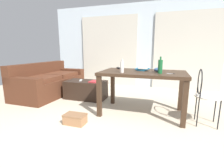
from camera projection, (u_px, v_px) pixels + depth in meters
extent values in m
plane|color=beige|center=(128.00, 110.00, 3.08)|extent=(8.62, 8.62, 0.00)
cube|color=silver|center=(146.00, 46.00, 4.87)|extent=(5.93, 0.10, 2.43)
cube|color=beige|center=(109.00, 51.00, 5.17)|extent=(1.78, 0.03, 2.11)
cube|color=beige|center=(187.00, 52.00, 4.47)|extent=(1.78, 0.03, 2.11)
cube|color=#4C2819|center=(51.00, 86.00, 4.12)|extent=(0.89, 1.87, 0.41)
cube|color=#4C2819|center=(39.00, 70.00, 4.15)|extent=(0.22, 1.86, 0.37)
cube|color=#4C2819|center=(69.00, 71.00, 4.83)|extent=(0.87, 0.21, 0.15)
cube|color=#4C2819|center=(23.00, 81.00, 3.29)|extent=(0.87, 0.21, 0.15)
cube|color=#552D1C|center=(61.00, 74.00, 4.39)|extent=(0.64, 0.70, 0.10)
cube|color=#552D1C|center=(41.00, 79.00, 3.71)|extent=(0.64, 0.70, 0.10)
cube|color=black|center=(86.00, 90.00, 3.77)|extent=(0.91, 0.49, 0.41)
cube|color=#382619|center=(143.00, 73.00, 2.78)|extent=(1.41, 0.82, 0.05)
cube|color=#382619|center=(99.00, 96.00, 2.72)|extent=(0.07, 0.07, 0.69)
cube|color=#382619|center=(185.00, 104.00, 2.32)|extent=(0.07, 0.07, 0.69)
cube|color=#382619|center=(113.00, 87.00, 3.39)|extent=(0.07, 0.07, 0.69)
cube|color=#382619|center=(181.00, 92.00, 2.99)|extent=(0.07, 0.07, 0.69)
cylinder|color=silver|center=(208.00, 96.00, 2.40)|extent=(0.38, 0.38, 0.02)
cylinder|color=black|center=(219.00, 115.00, 2.28)|extent=(0.02, 0.02, 0.43)
cylinder|color=black|center=(215.00, 109.00, 2.52)|extent=(0.02, 0.02, 0.43)
cylinder|color=black|center=(198.00, 113.00, 2.37)|extent=(0.02, 0.02, 0.43)
cylinder|color=black|center=(196.00, 107.00, 2.62)|extent=(0.02, 0.02, 0.43)
torus|color=black|center=(200.00, 82.00, 2.40)|extent=(0.03, 0.38, 0.38)
cylinder|color=black|center=(201.00, 91.00, 2.28)|extent=(0.02, 0.02, 0.21)
cylinder|color=black|center=(198.00, 86.00, 2.57)|extent=(0.02, 0.02, 0.21)
cylinder|color=#195B2D|center=(160.00, 67.00, 2.52)|extent=(0.07, 0.07, 0.21)
cylinder|color=#195B2D|center=(161.00, 58.00, 2.50)|extent=(0.03, 0.03, 0.05)
cylinder|color=beige|center=(122.00, 67.00, 2.62)|extent=(0.06, 0.06, 0.17)
cylinder|color=beige|center=(122.00, 60.00, 2.60)|extent=(0.03, 0.03, 0.05)
ellipsoid|color=#2D4C7A|center=(158.00, 70.00, 2.74)|extent=(0.14, 0.14, 0.07)
cube|color=#1E668C|center=(142.00, 70.00, 2.94)|extent=(0.17, 0.25, 0.02)
cube|color=#1E668C|center=(142.00, 69.00, 2.92)|extent=(0.24, 0.25, 0.02)
cube|color=silver|center=(143.00, 68.00, 2.93)|extent=(0.17, 0.29, 0.02)
cube|color=black|center=(119.00, 68.00, 3.20)|extent=(0.12, 0.15, 0.02)
cube|color=#9EA0A5|center=(170.00, 74.00, 2.51)|extent=(0.09, 0.03, 0.00)
torus|color=#262628|center=(174.00, 74.00, 2.50)|extent=(0.03, 0.03, 0.00)
cube|color=#9EA0A5|center=(170.00, 73.00, 2.53)|extent=(0.09, 0.04, 0.00)
torus|color=#262628|center=(174.00, 74.00, 2.49)|extent=(0.03, 0.03, 0.00)
cube|color=#B7B7B2|center=(81.00, 80.00, 3.75)|extent=(0.11, 0.18, 0.02)
cube|color=red|center=(95.00, 81.00, 3.60)|extent=(0.20, 0.27, 0.02)
cube|color=#996B47|center=(75.00, 120.00, 2.49)|extent=(0.31, 0.20, 0.13)
cube|color=brown|center=(75.00, 115.00, 2.47)|extent=(0.32, 0.21, 0.02)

